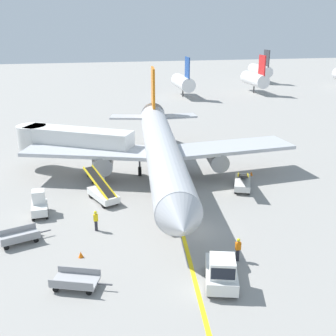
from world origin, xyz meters
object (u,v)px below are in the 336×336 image
Objects in this scene: airliner at (161,148)px; pushback_tug at (222,272)px; baggage_cart_loaded at (20,237)px; baggage_tug_near_wing at (39,204)px; belt_loader_forward_hold at (102,193)px; belt_loader_aft_hold at (243,182)px; baggage_cart_empty_trailing at (76,281)px; safety_cone_nose_right at (81,254)px; jet_bridge at (67,140)px; safety_cone_nose_left at (241,175)px; safety_cone_wingtip_left at (251,173)px; baggage_tug_by_cargo_door at (98,171)px; ground_crew_wing_walker at (96,220)px; ground_crew_marshaller at (238,249)px.

airliner reaches higher than pushback_tug.
airliner is 19.02m from pushback_tug.
pushback_tug is at bearing -32.93° from baggage_cart_loaded.
belt_loader_forward_hold is (5.43, 1.78, -0.15)m from baggage_tug_near_wing.
baggage_cart_empty_trailing is (-16.17, -12.90, -0.31)m from belt_loader_aft_hold.
baggage_cart_empty_trailing reaches higher than safety_cone_nose_right.
jet_bridge reaches higher than baggage_cart_empty_trailing.
jet_bridge is 22.11m from baggage_cart_empty_trailing.
baggage_cart_empty_trailing is 3.53m from safety_cone_nose_right.
airliner is at bearing 149.77° from belt_loader_aft_hold.
safety_cone_nose_left is 1.00× the size of safety_cone_wingtip_left.
safety_cone_nose_left is (1.19, 3.17, -0.56)m from belt_loader_aft_hold.
baggage_cart_loaded and baggage_cart_empty_trailing have the same top height.
airliner reaches higher than baggage_cart_empty_trailing.
belt_loader_aft_hold reaches higher than baggage_tug_near_wing.
baggage_tug_near_wing reaches higher than safety_cone_nose_right.
safety_cone_nose_left is at bearing -18.06° from jet_bridge.
baggage_cart_loaded is at bearing 144.86° from safety_cone_nose_right.
airliner is 8.03m from belt_loader_forward_hold.
pushback_tug is at bearing -72.67° from baggage_tug_by_cargo_door.
pushback_tug reaches higher than safety_cone_wingtip_left.
belt_loader_aft_hold reaches higher than baggage_cart_empty_trailing.
pushback_tug is 1.05× the size of baggage_cart_empty_trailing.
baggage_cart_loaded is (-1.14, -4.62, -0.46)m from baggage_tug_near_wing.
belt_loader_aft_hold is 4.16m from safety_cone_wingtip_left.
baggage_cart_loaded is (-3.53, -15.31, -3.07)m from jet_bridge.
belt_loader_forward_hold is 16.35m from safety_cone_wingtip_left.
baggage_cart_loaded is at bearing -102.98° from jet_bridge.
jet_bridge is 28.21× the size of safety_cone_wingtip_left.
ground_crew_wing_walker is (-7.18, 8.96, -0.08)m from pushback_tug.
ground_crew_wing_walker is 19.18m from safety_cone_wingtip_left.
safety_cone_nose_right is 22.22m from safety_cone_wingtip_left.
ground_crew_wing_walker is at bearing -41.30° from baggage_tug_near_wing.
baggage_cart_empty_trailing is 23.66m from safety_cone_nose_left.
ground_crew_wing_walker is (5.66, 0.65, 0.44)m from baggage_cart_loaded.
airliner is 10.21m from safety_cone_wingtip_left.
airliner is 6.93× the size of belt_loader_aft_hold.
baggage_tug_near_wing is 1.01× the size of baggage_tug_by_cargo_door.
pushback_tug is 9.07× the size of safety_cone_wingtip_left.
ground_crew_marshaller reaches higher than baggage_cart_loaded.
jet_bridge is 19.06m from safety_cone_nose_left.
safety_cone_nose_right is (-15.80, -9.40, -0.56)m from belt_loader_aft_hold.
safety_cone_nose_left is (14.87, -2.51, -0.71)m from baggage_tug_by_cargo_door.
airliner is 80.28× the size of safety_cone_wingtip_left.
baggage_cart_loaded reaches higher than safety_cone_nose_left.
pushback_tug is 2.35× the size of ground_crew_wing_walker.
baggage_cart_loaded is at bearing -118.46° from baggage_tug_by_cargo_door.
jet_bridge is at bearing 151.64° from belt_loader_aft_hold.
ground_crew_marshaller is (2.07, 2.49, -0.08)m from pushback_tug.
baggage_tug_near_wing is 6.02m from ground_crew_wing_walker.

